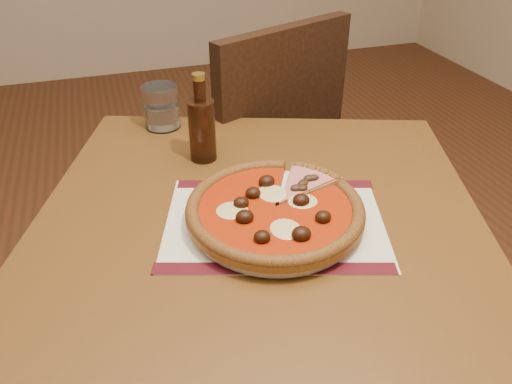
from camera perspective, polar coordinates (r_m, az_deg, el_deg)
table at (r=0.97m, az=0.36°, el=-7.14°), size 1.02×1.02×0.75m
chair_far at (r=1.54m, az=0.09°, el=4.53°), size 0.58×0.58×0.94m
placemat at (r=0.88m, az=2.14°, el=-3.44°), size 0.45×0.38×0.00m
plate at (r=0.87m, az=2.15°, el=-2.92°), size 0.29×0.29×0.02m
pizza at (r=0.86m, az=2.17°, el=-1.86°), size 0.31×0.31×0.04m
ham_slice at (r=0.95m, az=5.39°, el=1.32°), size 0.15×0.13×0.02m
water_glass at (r=1.21m, az=-10.77°, el=9.54°), size 0.09×0.09×0.10m
bottle at (r=1.04m, az=-6.21°, el=7.39°), size 0.06×0.06×0.19m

